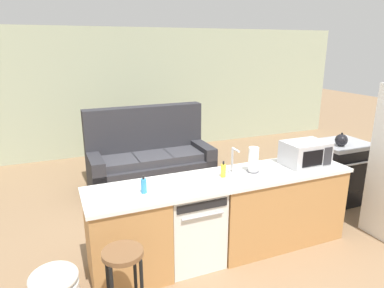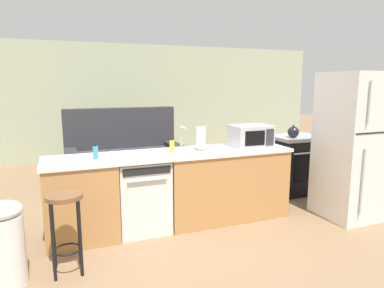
{
  "view_description": "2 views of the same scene",
  "coord_description": "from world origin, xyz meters",
  "px_view_note": "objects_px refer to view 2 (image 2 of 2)",
  "views": [
    {
      "loc": [
        -1.48,
        -2.99,
        2.26
      ],
      "look_at": [
        0.02,
        0.61,
        1.12
      ],
      "focal_mm": 32.0,
      "sensor_mm": 36.0,
      "label": 1
    },
    {
      "loc": [
        -1.09,
        -3.78,
        1.7
      ],
      "look_at": [
        0.41,
        0.08,
        0.97
      ],
      "focal_mm": 32.0,
      "sensor_mm": 36.0,
      "label": 2
    }
  ],
  "objects_px": {
    "dishwasher": "(142,195)",
    "paper_towel_roll": "(201,139)",
    "bar_stool": "(65,216)",
    "soap_bottle": "(172,146)",
    "microwave": "(251,136)",
    "kettle": "(293,132)",
    "stove_range": "(295,164)",
    "dish_soap_bottle": "(96,153)",
    "refrigerator": "(353,146)",
    "couch": "(124,157)",
    "trash_bin": "(3,244)"
  },
  "relations": [
    {
      "from": "dishwasher",
      "to": "paper_towel_roll",
      "type": "relative_size",
      "value": 2.98
    },
    {
      "from": "bar_stool",
      "to": "soap_bottle",
      "type": "bearing_deg",
      "value": 29.73
    },
    {
      "from": "dishwasher",
      "to": "paper_towel_roll",
      "type": "bearing_deg",
      "value": 2.67
    },
    {
      "from": "microwave",
      "to": "kettle",
      "type": "bearing_deg",
      "value": 23.1
    },
    {
      "from": "stove_range",
      "to": "dish_soap_bottle",
      "type": "relative_size",
      "value": 5.11
    },
    {
      "from": "refrigerator",
      "to": "couch",
      "type": "distance_m",
      "value": 3.77
    },
    {
      "from": "kettle",
      "to": "bar_stool",
      "type": "xyz_separation_m",
      "value": [
        -3.28,
        -1.1,
        -0.45
      ]
    },
    {
      "from": "soap_bottle",
      "to": "kettle",
      "type": "relative_size",
      "value": 0.86
    },
    {
      "from": "stove_range",
      "to": "dishwasher",
      "type": "bearing_deg",
      "value": -168.09
    },
    {
      "from": "soap_bottle",
      "to": "bar_stool",
      "type": "height_order",
      "value": "soap_bottle"
    },
    {
      "from": "stove_range",
      "to": "couch",
      "type": "distance_m",
      "value": 2.98
    },
    {
      "from": "dishwasher",
      "to": "dish_soap_bottle",
      "type": "xyz_separation_m",
      "value": [
        -0.5,
        -0.05,
        0.55
      ]
    },
    {
      "from": "dishwasher",
      "to": "microwave",
      "type": "xyz_separation_m",
      "value": [
        1.44,
        -0.0,
        0.62
      ]
    },
    {
      "from": "dish_soap_bottle",
      "to": "microwave",
      "type": "bearing_deg",
      "value": 1.39
    },
    {
      "from": "paper_towel_roll",
      "to": "dish_soap_bottle",
      "type": "distance_m",
      "value": 1.27
    },
    {
      "from": "refrigerator",
      "to": "couch",
      "type": "relative_size",
      "value": 0.92
    },
    {
      "from": "microwave",
      "to": "dish_soap_bottle",
      "type": "height_order",
      "value": "microwave"
    },
    {
      "from": "kettle",
      "to": "couch",
      "type": "height_order",
      "value": "couch"
    },
    {
      "from": "trash_bin",
      "to": "paper_towel_roll",
      "type": "bearing_deg",
      "value": 19.4
    },
    {
      "from": "bar_stool",
      "to": "couch",
      "type": "distance_m",
      "value": 3.16
    },
    {
      "from": "paper_towel_roll",
      "to": "dish_soap_bottle",
      "type": "relative_size",
      "value": 1.6
    },
    {
      "from": "kettle",
      "to": "couch",
      "type": "xyz_separation_m",
      "value": [
        -2.24,
        1.88,
        -0.59
      ]
    },
    {
      "from": "soap_bottle",
      "to": "dishwasher",
      "type": "bearing_deg",
      "value": -176.31
    },
    {
      "from": "kettle",
      "to": "trash_bin",
      "type": "height_order",
      "value": "kettle"
    },
    {
      "from": "stove_range",
      "to": "soap_bottle",
      "type": "distance_m",
      "value": 2.34
    },
    {
      "from": "bar_stool",
      "to": "stove_range",
      "type": "bearing_deg",
      "value": 19.59
    },
    {
      "from": "soap_bottle",
      "to": "trash_bin",
      "type": "distance_m",
      "value": 1.97
    },
    {
      "from": "soap_bottle",
      "to": "couch",
      "type": "xyz_separation_m",
      "value": [
        -0.19,
        2.28,
        -0.58
      ]
    },
    {
      "from": "refrigerator",
      "to": "trash_bin",
      "type": "distance_m",
      "value": 3.99
    },
    {
      "from": "dishwasher",
      "to": "soap_bottle",
      "type": "relative_size",
      "value": 4.77
    },
    {
      "from": "dishwasher",
      "to": "dish_soap_bottle",
      "type": "distance_m",
      "value": 0.75
    },
    {
      "from": "dish_soap_bottle",
      "to": "trash_bin",
      "type": "bearing_deg",
      "value": -142.09
    },
    {
      "from": "microwave",
      "to": "dish_soap_bottle",
      "type": "bearing_deg",
      "value": -178.61
    },
    {
      "from": "couch",
      "to": "kettle",
      "type": "bearing_deg",
      "value": -40.07
    },
    {
      "from": "dish_soap_bottle",
      "to": "couch",
      "type": "xyz_separation_m",
      "value": [
        0.7,
        2.35,
        -0.58
      ]
    },
    {
      "from": "paper_towel_roll",
      "to": "kettle",
      "type": "distance_m",
      "value": 1.72
    },
    {
      "from": "microwave",
      "to": "trash_bin",
      "type": "xyz_separation_m",
      "value": [
        -2.79,
        -0.71,
        -0.66
      ]
    },
    {
      "from": "dishwasher",
      "to": "trash_bin",
      "type": "xyz_separation_m",
      "value": [
        -1.35,
        -0.71,
        -0.04
      ]
    },
    {
      "from": "refrigerator",
      "to": "soap_bottle",
      "type": "relative_size",
      "value": 10.48
    },
    {
      "from": "bar_stool",
      "to": "couch",
      "type": "bearing_deg",
      "value": 70.72
    },
    {
      "from": "dishwasher",
      "to": "kettle",
      "type": "xyz_separation_m",
      "value": [
        2.43,
        0.42,
        0.56
      ]
    },
    {
      "from": "stove_range",
      "to": "refrigerator",
      "type": "relative_size",
      "value": 0.49
    },
    {
      "from": "microwave",
      "to": "dishwasher",
      "type": "bearing_deg",
      "value": 179.95
    },
    {
      "from": "paper_towel_roll",
      "to": "trash_bin",
      "type": "relative_size",
      "value": 0.38
    },
    {
      "from": "paper_towel_roll",
      "to": "stove_range",
      "type": "bearing_deg",
      "value": 15.58
    },
    {
      "from": "dish_soap_bottle",
      "to": "trash_bin",
      "type": "distance_m",
      "value": 1.22
    },
    {
      "from": "trash_bin",
      "to": "dishwasher",
      "type": "bearing_deg",
      "value": 27.69
    },
    {
      "from": "microwave",
      "to": "soap_bottle",
      "type": "relative_size",
      "value": 2.84
    },
    {
      "from": "refrigerator",
      "to": "microwave",
      "type": "xyz_separation_m",
      "value": [
        -1.16,
        0.55,
        0.12
      ]
    },
    {
      "from": "refrigerator",
      "to": "bar_stool",
      "type": "relative_size",
      "value": 2.49
    }
  ]
}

